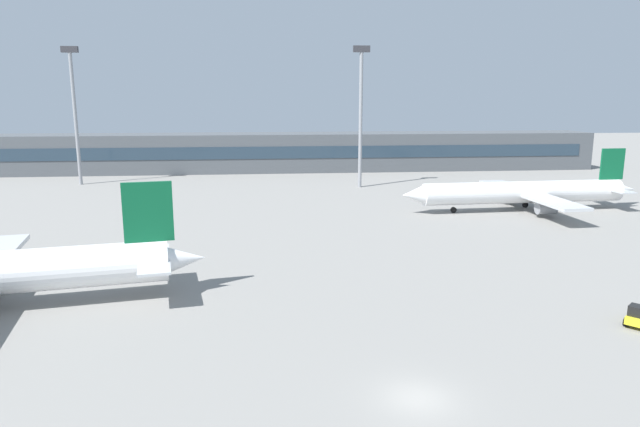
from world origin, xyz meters
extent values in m
plane|color=gray|center=(0.00, 40.00, 0.00)|extent=(400.00, 400.00, 0.00)
cube|color=#4C5156|center=(0.00, 107.09, 4.50)|extent=(143.03, 12.00, 9.00)
cube|color=#263847|center=(0.00, 101.04, 4.95)|extent=(135.88, 0.16, 2.80)
cone|color=white|center=(-16.04, 20.19, 3.18)|extent=(4.05, 3.16, 2.56)
cube|color=#0C5933|center=(-18.90, 19.68, 7.66)|extent=(4.23, 1.08, 5.30)
cube|color=silver|center=(-18.61, 19.73, 3.37)|extent=(4.34, 9.95, 0.23)
cylinder|color=white|center=(31.49, 53.52, 2.95)|extent=(32.35, 4.94, 3.40)
cone|color=white|center=(13.87, 52.67, 2.95)|extent=(3.89, 3.41, 3.23)
cone|color=white|center=(48.94, 54.36, 2.95)|extent=(3.51, 2.54, 2.38)
cube|color=#0C5933|center=(46.24, 54.23, 7.12)|extent=(3.95, 0.51, 4.92)
cube|color=silver|center=(46.51, 54.24, 3.13)|extent=(2.93, 9.06, 0.21)
cube|color=silver|center=(32.38, 53.56, 2.68)|extent=(5.58, 27.03, 0.45)
cylinder|color=gray|center=(32.13, 58.92, 1.42)|extent=(2.95, 1.93, 1.79)
cylinder|color=gray|center=(32.64, 48.20, 1.42)|extent=(2.95, 1.93, 1.79)
cylinder|color=black|center=(20.23, 52.98, 0.45)|extent=(0.91, 0.40, 0.89)
cylinder|color=black|center=(33.17, 55.93, 0.45)|extent=(0.91, 0.40, 0.89)
cylinder|color=black|center=(33.39, 51.28, 0.45)|extent=(0.91, 0.40, 0.89)
cube|color=black|center=(19.72, 8.52, 1.30)|extent=(1.75, 1.78, 0.90)
cylinder|color=black|center=(18.98, 8.91, 0.35)|extent=(0.69, 0.65, 0.70)
cylinder|color=black|center=(20.79, 10.49, 0.35)|extent=(0.69, 0.65, 0.70)
cylinder|color=gray|center=(10.11, 79.65, 12.93)|extent=(0.70, 0.70, 25.87)
cube|color=#333338|center=(10.11, 79.65, 26.47)|extent=(3.20, 0.80, 1.20)
cylinder|color=gray|center=(-46.14, 88.88, 13.04)|extent=(0.70, 0.70, 26.09)
cube|color=#333338|center=(-46.14, 88.88, 26.69)|extent=(3.20, 0.80, 1.20)
camera|label=1|loc=(-8.77, -29.61, 17.42)|focal=31.61mm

